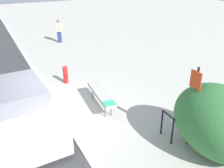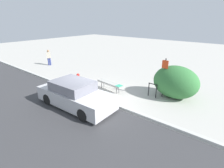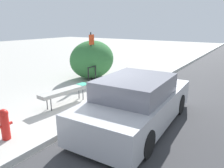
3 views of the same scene
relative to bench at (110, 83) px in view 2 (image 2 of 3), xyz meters
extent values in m
plane|color=#ADAAA3|center=(-0.07, -1.45, -0.48)|extent=(60.00, 60.00, 0.00)
cube|color=#B7B7B2|center=(-0.07, -1.45, -0.42)|extent=(60.00, 0.20, 0.13)
cylinder|color=#515156|center=(-0.71, -0.03, -0.27)|extent=(0.04, 0.04, 0.43)
cylinder|color=#515156|center=(0.67, -0.18, -0.27)|extent=(0.04, 0.04, 0.43)
cylinder|color=#515156|center=(-0.68, 0.18, -0.27)|extent=(0.04, 0.04, 0.43)
cylinder|color=#515156|center=(0.69, 0.04, -0.27)|extent=(0.04, 0.04, 0.43)
cube|color=#999993|center=(-0.01, 0.00, 0.01)|extent=(2.00, 0.59, 0.12)
cube|color=teal|center=(0.79, -0.08, 0.07)|extent=(0.40, 0.41, 0.01)
cylinder|color=black|center=(2.27, 0.88, -0.08)|extent=(0.05, 0.05, 0.80)
cylinder|color=black|center=(2.77, 0.86, -0.08)|extent=(0.05, 0.05, 0.80)
cylinder|color=black|center=(2.52, 0.87, 0.32)|extent=(0.55, 0.08, 0.05)
cylinder|color=black|center=(2.98, 1.25, 0.67)|extent=(0.06, 0.06, 2.30)
cube|color=red|center=(2.98, 1.21, 1.49)|extent=(0.36, 0.02, 0.46)
cylinder|color=red|center=(-2.50, -0.49, -0.18)|extent=(0.20, 0.20, 0.60)
sphere|color=red|center=(-2.50, -0.49, 0.17)|extent=(0.22, 0.22, 0.22)
cylinder|color=red|center=(-2.64, -0.49, -0.12)|extent=(0.08, 0.07, 0.07)
cylinder|color=red|center=(-2.36, -0.49, -0.12)|extent=(0.08, 0.07, 0.07)
ellipsoid|color=#337038|center=(3.54, 1.63, 0.46)|extent=(2.59, 1.90, 1.88)
cylinder|color=navy|center=(-8.79, 1.08, -0.12)|extent=(0.14, 0.14, 0.71)
cylinder|color=navy|center=(-8.70, 1.20, -0.12)|extent=(0.14, 0.14, 0.71)
cube|color=#B7AD99|center=(-8.75, 1.14, 0.53)|extent=(0.35, 0.39, 0.59)
sphere|color=#8C6647|center=(-8.75, 1.14, 0.92)|extent=(0.20, 0.20, 0.20)
cylinder|color=black|center=(1.26, -1.86, -0.18)|extent=(0.61, 0.21, 0.60)
cylinder|color=black|center=(1.33, -3.47, -0.18)|extent=(0.61, 0.21, 0.60)
cylinder|color=black|center=(-1.40, -1.98, -0.18)|extent=(0.61, 0.21, 0.60)
cylinder|color=black|center=(-1.33, -3.59, -0.18)|extent=(0.61, 0.21, 0.60)
cube|color=#B7B7BC|center=(-0.03, -2.73, 0.02)|extent=(4.37, 1.94, 0.73)
cube|color=slate|center=(-0.20, -2.73, 0.62)|extent=(2.13, 1.67, 0.51)
camera|label=1|loc=(7.00, -3.23, 4.03)|focal=40.00mm
camera|label=2|loc=(6.69, -7.91, 3.90)|focal=28.00mm
camera|label=3|loc=(-5.05, -5.19, 2.19)|focal=35.00mm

